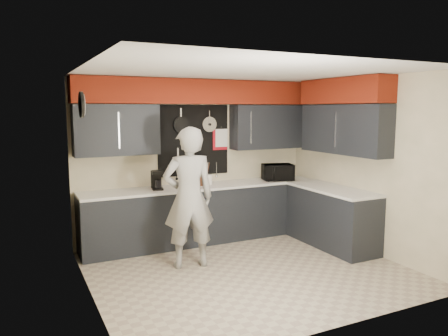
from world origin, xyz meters
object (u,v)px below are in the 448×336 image
coffee_maker (157,180)px  person (189,198)px  microwave (278,172)px  knife_block (199,180)px  utensil_crock (208,180)px

coffee_maker → person: size_ratio=0.15×
coffee_maker → microwave: bearing=9.8°
knife_block → coffee_maker: size_ratio=0.67×
coffee_maker → person: person is taller
utensil_crock → person: bearing=-126.3°
microwave → utensil_crock: bearing=-169.8°
microwave → person: bearing=-140.5°
microwave → coffee_maker: bearing=-166.3°
person → utensil_crock: bearing=-118.7°
utensil_crock → coffee_maker: (-0.87, -0.05, 0.07)m
coffee_maker → person: (0.14, -0.94, -0.12)m
knife_block → person: bearing=-126.6°
microwave → coffee_maker: 2.12m
coffee_maker → knife_block: bearing=11.5°
coffee_maker → utensil_crock: bearing=14.9°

